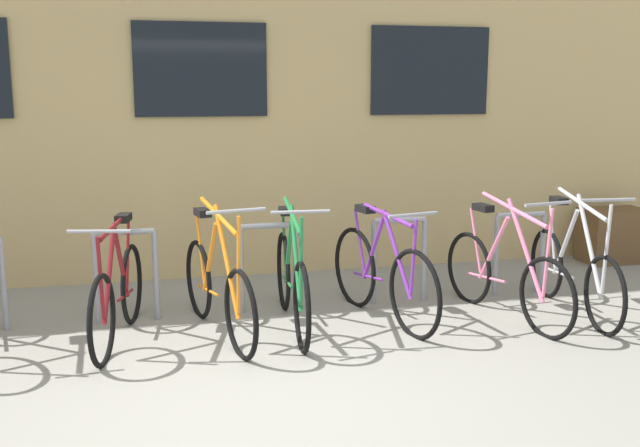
% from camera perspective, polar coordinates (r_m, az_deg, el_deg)
% --- Properties ---
extents(ground_plane, '(42.00, 42.00, 0.00)m').
position_cam_1_polar(ground_plane, '(4.72, -5.35, -13.82)').
color(ground_plane, gray).
extents(bike_rack, '(6.53, 0.05, 0.79)m').
position_cam_1_polar(bike_rack, '(6.34, -9.37, -2.98)').
color(bike_rack, gray).
rests_on(bike_rack, ground).
extents(bicycle_pink, '(0.47, 1.71, 1.09)m').
position_cam_1_polar(bicycle_pink, '(6.44, 14.15, -3.89)').
color(bicycle_pink, black).
rests_on(bicycle_pink, ground).
extents(bicycle_orange, '(0.52, 1.74, 1.11)m').
position_cam_1_polar(bicycle_orange, '(5.88, -7.93, -4.96)').
color(bicycle_orange, black).
rests_on(bicycle_orange, ground).
extents(bicycle_purple, '(0.52, 1.67, 1.00)m').
position_cam_1_polar(bicycle_purple, '(6.22, 4.86, -3.98)').
color(bicycle_purple, black).
rests_on(bicycle_purple, ground).
extents(bicycle_silver, '(0.44, 1.74, 1.10)m').
position_cam_1_polar(bicycle_silver, '(6.75, 19.04, -3.47)').
color(bicycle_silver, black).
rests_on(bicycle_silver, ground).
extents(bicycle_green, '(0.44, 1.79, 1.07)m').
position_cam_1_polar(bicycle_green, '(6.02, -2.20, -4.47)').
color(bicycle_green, black).
rests_on(bicycle_green, ground).
extents(bicycle_maroon, '(0.49, 1.62, 0.98)m').
position_cam_1_polar(bicycle_maroon, '(5.90, -15.39, -5.29)').
color(bicycle_maroon, black).
rests_on(bicycle_maroon, ground).
extents(planter_box, '(0.70, 0.44, 0.60)m').
position_cam_1_polar(planter_box, '(8.90, 21.77, -0.85)').
color(planter_box, brown).
rests_on(planter_box, ground).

